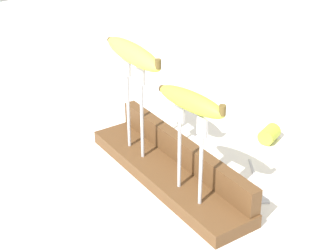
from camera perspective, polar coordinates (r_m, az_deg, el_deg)
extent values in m
plane|color=white|center=(1.15, 0.00, -5.63)|extent=(3.00, 3.00, 0.00)
cube|color=brown|center=(1.14, 0.00, -5.04)|extent=(0.45, 0.11, 0.03)
cube|color=brown|center=(1.14, 1.69, -2.69)|extent=(0.44, 0.03, 0.05)
cylinder|color=#B2B2B7|center=(1.17, -4.13, 1.53)|extent=(0.01, 0.01, 0.17)
cube|color=#B2B2B7|center=(1.13, -4.31, 6.16)|extent=(0.03, 0.00, 0.04)
cylinder|color=#B2B2B7|center=(1.13, -2.72, 0.48)|extent=(0.01, 0.01, 0.17)
cube|color=#B2B2B7|center=(1.09, -2.84, 5.26)|extent=(0.03, 0.00, 0.04)
cylinder|color=#B2B2B7|center=(1.04, 1.20, -2.99)|extent=(0.01, 0.01, 0.14)
cube|color=#B2B2B7|center=(1.00, 1.25, 1.43)|extent=(0.03, 0.00, 0.04)
cylinder|color=#B2B2B7|center=(1.00, 3.42, -4.65)|extent=(0.01, 0.01, 0.14)
cube|color=#B2B2B7|center=(0.95, 3.58, -0.09)|extent=(0.03, 0.00, 0.04)
ellipsoid|color=#DBD147|center=(1.10, -3.65, 7.53)|extent=(0.20, 0.04, 0.04)
cylinder|color=brown|center=(1.02, -1.04, 6.46)|extent=(0.01, 0.01, 0.02)
sphere|color=#3F2D19|center=(1.17, -5.99, 8.88)|extent=(0.01, 0.01, 0.01)
ellipsoid|color=#B2C138|center=(0.96, 2.43, 2.58)|extent=(0.16, 0.06, 0.04)
cylinder|color=brown|center=(0.91, 5.68, 1.64)|extent=(0.01, 0.01, 0.02)
sphere|color=#3F2D19|center=(1.01, -0.59, 3.91)|extent=(0.01, 0.01, 0.01)
cylinder|color=#B2B2B7|center=(1.25, 15.82, -3.62)|extent=(0.06, 0.13, 0.01)
cube|color=#B2B2B7|center=(1.32, 16.87, -1.88)|extent=(0.04, 0.04, 0.01)
cylinder|color=#B2B2B7|center=(1.17, 8.99, -5.00)|extent=(0.11, 0.07, 0.01)
cube|color=#B2B2B7|center=(1.11, 9.72, -7.30)|extent=(0.04, 0.04, 0.01)
cylinder|color=#B2C138|center=(1.30, 10.43, -0.83)|extent=(0.05, 0.06, 0.04)
cylinder|color=beige|center=(1.32, 10.87, -0.40)|extent=(0.03, 0.02, 0.03)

